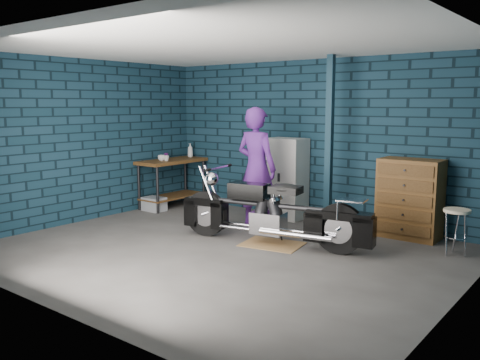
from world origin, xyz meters
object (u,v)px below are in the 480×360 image
object	(u,v)px
person	(256,168)
tool_chest	(409,199)
workbench	(172,183)
locker	(286,179)
motorcycle	(273,208)
storage_bin	(154,204)
shop_stool	(456,232)

from	to	relation	value
person	tool_chest	size ratio (longest dim) A/B	1.64
workbench	locker	size ratio (longest dim) A/B	1.01
motorcycle	storage_bin	xyz separation A→B (m)	(-3.02, 0.55, -0.41)
tool_chest	storage_bin	bearing A→B (deg)	-167.43
person	tool_chest	distance (m)	2.34
workbench	motorcycle	distance (m)	3.21
person	shop_stool	bearing A→B (deg)	-171.70
motorcycle	locker	size ratio (longest dim) A/B	1.74
tool_chest	shop_stool	bearing A→B (deg)	-31.45
person	tool_chest	xyz separation A→B (m)	(2.14, 0.88, -0.37)
storage_bin	person	bearing A→B (deg)	2.65
motorcycle	storage_bin	bearing A→B (deg)	159.41
locker	shop_stool	xyz separation A→B (m)	(2.94, -0.49, -0.38)
workbench	storage_bin	size ratio (longest dim) A/B	3.45
person	shop_stool	world-z (taller)	person
locker	shop_stool	distance (m)	3.00
locker	shop_stool	bearing A→B (deg)	-9.42
motorcycle	storage_bin	distance (m)	3.09
workbench	tool_chest	distance (m)	4.44
person	storage_bin	xyz separation A→B (m)	(-2.26, -0.10, -0.83)
motorcycle	person	bearing A→B (deg)	128.79
motorcycle	tool_chest	size ratio (longest dim) A/B	2.06
tool_chest	workbench	bearing A→B (deg)	-173.80
locker	shop_stool	size ratio (longest dim) A/B	2.25
person	workbench	bearing A→B (deg)	-9.08
person	shop_stool	distance (m)	3.03
workbench	storage_bin	xyz separation A→B (m)	(0.02, -0.50, -0.33)
tool_chest	locker	bearing A→B (deg)	180.00
locker	tool_chest	size ratio (longest dim) A/B	1.18
workbench	person	size ratio (longest dim) A/B	0.73
storage_bin	locker	xyz separation A→B (m)	(2.26, 0.98, 0.57)
workbench	motorcycle	bearing A→B (deg)	-19.13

